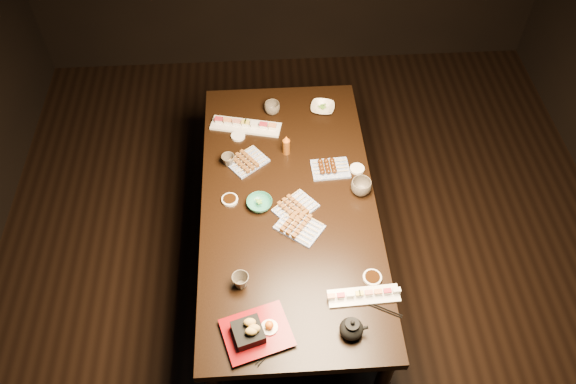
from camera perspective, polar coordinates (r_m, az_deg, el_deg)
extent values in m
plane|color=black|center=(3.37, 2.91, -13.37)|extent=(5.00, 5.00, 0.00)
cube|color=black|center=(3.20, 0.06, -5.18)|extent=(1.00, 1.85, 0.75)
imported|color=#27795F|center=(2.87, -2.92, -1.17)|extent=(0.14, 0.14, 0.04)
imported|color=#F2E0C6|center=(3.37, 3.53, 8.52)|extent=(0.17, 0.17, 0.03)
imported|color=#4C443A|center=(2.60, -4.83, -9.00)|extent=(0.09, 0.09, 0.07)
imported|color=#4C443A|center=(2.93, 7.43, 0.51)|extent=(0.12, 0.12, 0.09)
imported|color=#4C443A|center=(3.06, -6.08, 3.22)|extent=(0.09, 0.09, 0.07)
imported|color=#4C443A|center=(3.33, -1.62, 8.53)|extent=(0.10, 0.10, 0.07)
cylinder|color=#6D350E|center=(3.08, -0.17, 4.83)|extent=(0.05, 0.05, 0.13)
cylinder|color=white|center=(2.91, -5.93, -0.79)|extent=(0.11, 0.11, 0.02)
cylinder|color=white|center=(3.06, 7.04, 2.35)|extent=(0.10, 0.10, 0.01)
cylinder|color=white|center=(2.66, 8.55, -8.60)|extent=(0.10, 0.10, 0.02)
cylinder|color=white|center=(3.22, -5.10, 5.69)|extent=(0.10, 0.10, 0.01)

